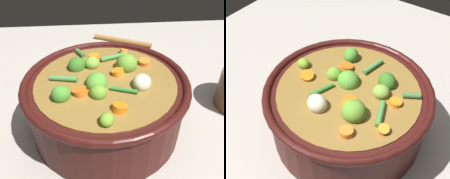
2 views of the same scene
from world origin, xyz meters
TOP-DOWN VIEW (x-y plane):
  - ground_plane at (0.00, 0.00)m, footprint 1.10×1.10m
  - cooking_pot at (-0.00, 0.00)m, footprint 0.31×0.31m
  - wooden_spoon at (0.06, 0.33)m, footprint 0.19×0.19m

SIDE VIEW (x-z plane):
  - ground_plane at x=0.00m, z-range 0.00..0.00m
  - wooden_spoon at x=0.06m, z-range 0.00..0.02m
  - cooking_pot at x=0.00m, z-range -0.01..0.13m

